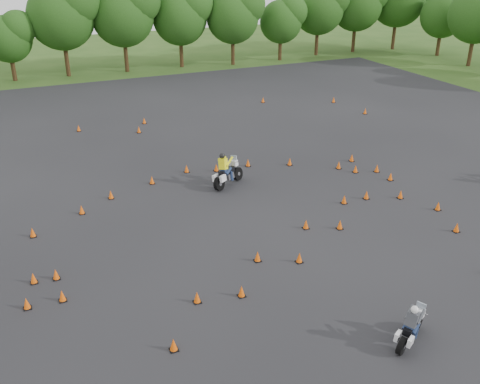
{
  "coord_description": "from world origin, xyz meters",
  "views": [
    {
      "loc": [
        -10.0,
        -18.37,
        12.45
      ],
      "look_at": [
        0.0,
        4.0,
        1.2
      ],
      "focal_mm": 40.0,
      "sensor_mm": 36.0,
      "label": 1
    }
  ],
  "objects": [
    {
      "name": "traffic_cones",
      "position": [
        -0.48,
        5.53,
        0.23
      ],
      "size": [
        35.92,
        33.61,
        0.45
      ],
      "color": "#F3590A",
      "rests_on": "asphalt_pad"
    },
    {
      "name": "ground",
      "position": [
        0.0,
        0.0,
        0.0
      ],
      "size": [
        140.0,
        140.0,
        0.0
      ],
      "primitive_type": "plane",
      "color": "#2D5119",
      "rests_on": "ground"
    },
    {
      "name": "rider_yellow",
      "position": [
        0.89,
        7.47,
        0.99
      ],
      "size": [
        2.59,
        2.0,
        1.97
      ],
      "primitive_type": null,
      "rotation": [
        0.0,
        0.0,
        0.55
      ],
      "color": "yellow",
      "rests_on": "ground"
    },
    {
      "name": "rider_grey",
      "position": [
        1.31,
        -7.35,
        0.82
      ],
      "size": [
        2.15,
        1.6,
        1.63
      ],
      "primitive_type": null,
      "rotation": [
        0.0,
        0.0,
        0.51
      ],
      "color": "#3E4146",
      "rests_on": "ground"
    },
    {
      "name": "asphalt_pad",
      "position": [
        0.0,
        6.0,
        0.01
      ],
      "size": [
        62.0,
        62.0,
        0.0
      ],
      "primitive_type": "plane",
      "color": "black",
      "rests_on": "ground"
    },
    {
      "name": "treeline",
      "position": [
        3.28,
        35.17,
        4.71
      ],
      "size": [
        86.77,
        32.74,
        11.12
      ],
      "color": "#204714",
      "rests_on": "ground"
    }
  ]
}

